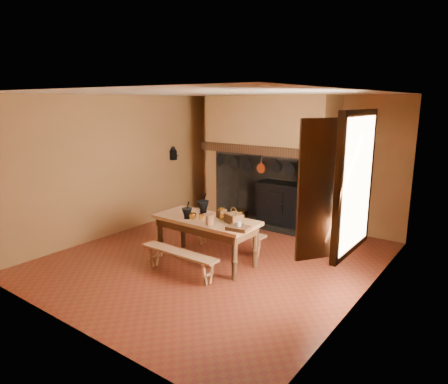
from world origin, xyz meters
name	(u,v)px	position (x,y,z in m)	size (l,w,h in m)	color
floor	(216,258)	(0.00, 0.00, 0.00)	(5.50, 5.50, 0.00)	#5F2A16
ceiling	(215,93)	(0.00, 0.00, 2.80)	(5.50, 5.50, 0.00)	silver
back_wall	(291,160)	(0.00, 2.75, 1.40)	(5.00, 0.02, 2.80)	#96603C
wall_left	(118,166)	(-2.50, 0.00, 1.40)	(0.02, 5.50, 2.80)	#96603C
wall_right	(367,201)	(2.50, 0.00, 1.40)	(0.02, 5.50, 2.80)	#96603C
wall_front	(66,217)	(0.00, -2.75, 1.40)	(5.00, 0.02, 2.80)	#96603C
chimney_breast	(270,142)	(-0.30, 2.31, 1.81)	(2.95, 0.96, 2.80)	#96603C
iron_range	(282,203)	(-0.04, 2.45, 0.48)	(1.12, 0.55, 1.60)	black
hearth_pans	(238,215)	(-1.05, 2.22, 0.09)	(0.51, 0.62, 0.20)	gold
hanging_pans	(255,166)	(-0.34, 1.81, 1.36)	(1.92, 0.29, 0.27)	black
onion_string	(315,174)	(1.00, 1.79, 1.33)	(0.12, 0.10, 0.46)	#B65321
herb_bunch	(325,173)	(1.18, 1.79, 1.38)	(0.20, 0.20, 0.35)	#5C642F
window	(346,182)	(2.35, -0.40, 1.70)	(0.39, 1.75, 1.76)	white
wall_coffee_mill	(173,152)	(-2.42, 1.55, 1.52)	(0.23, 0.16, 0.31)	black
work_table	(206,225)	(-0.04, -0.21, 0.65)	(1.78, 0.79, 0.77)	#A6754C
bench_front	(179,257)	(-0.04, -0.88, 0.29)	(1.40, 0.24, 0.39)	#A6754C
bench_back	(228,234)	(-0.04, 0.43, 0.31)	(1.47, 0.26, 0.41)	#A6754C
mortar_large	(203,206)	(-0.30, 0.04, 0.89)	(0.21, 0.21, 0.35)	black
mortar_small	(187,213)	(-0.27, -0.41, 0.87)	(0.18, 0.18, 0.30)	black
coffee_grinder	(222,213)	(0.16, -0.03, 0.85)	(0.20, 0.17, 0.21)	#3E2513
brass_mug_a	(201,216)	(-0.07, -0.29, 0.82)	(0.08, 0.08, 0.09)	gold
brass_mug_b	(222,217)	(0.23, -0.11, 0.82)	(0.08, 0.08, 0.09)	gold
mixing_bowl	(232,218)	(0.37, -0.03, 0.81)	(0.30, 0.30, 0.07)	beige
stoneware_crock	(210,220)	(0.25, -0.46, 0.85)	(0.13, 0.13, 0.16)	brown
glass_jar	(239,226)	(0.76, -0.40, 0.84)	(0.07, 0.07, 0.13)	beige
wicker_basket	(234,218)	(0.50, -0.17, 0.86)	(0.34, 0.30, 0.27)	#462D15
wooden_tray	(239,228)	(0.76, -0.41, 0.80)	(0.34, 0.24, 0.06)	#3E2513
brass_cup	(193,216)	(-0.18, -0.38, 0.82)	(0.13, 0.13, 0.10)	gold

